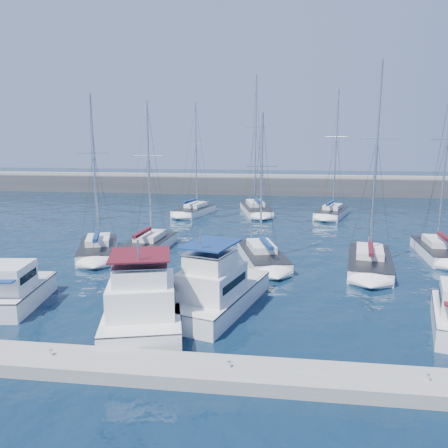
# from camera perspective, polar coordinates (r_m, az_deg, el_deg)

# --- Properties ---
(ground) EXTENTS (220.00, 220.00, 0.00)m
(ground) POSITION_cam_1_polar(r_m,az_deg,el_deg) (29.63, 3.22, -8.74)
(ground) COLOR black
(ground) RESTS_ON ground
(breakwater) EXTENTS (160.00, 6.00, 4.45)m
(breakwater) POSITION_cam_1_polar(r_m,az_deg,el_deg) (80.31, 6.00, 4.74)
(breakwater) COLOR #424244
(breakwater) RESTS_ON ground
(dock) EXTENTS (40.00, 2.20, 0.60)m
(dock) POSITION_cam_1_polar(r_m,az_deg,el_deg) (19.55, 0.69, -18.94)
(dock) COLOR gray
(dock) RESTS_ON ground
(dock_cleat_near_port) EXTENTS (0.16, 0.16, 0.25)m
(dock_cleat_near_port) POSITION_cam_1_polar(r_m,az_deg,el_deg) (21.66, -21.66, -15.33)
(dock_cleat_near_port) COLOR silver
(dock_cleat_near_port) RESTS_ON dock
(dock_cleat_centre) EXTENTS (0.16, 0.16, 0.25)m
(dock_cleat_centre) POSITION_cam_1_polar(r_m,az_deg,el_deg) (19.34, 0.69, -17.86)
(dock_cleat_centre) COLOR silver
(dock_cleat_centre) RESTS_ON dock
(dock_cleat_near_stbd) EXTENTS (0.16, 0.16, 0.25)m
(dock_cleat_near_stbd) POSITION_cam_1_polar(r_m,az_deg,el_deg) (20.16, 25.12, -17.70)
(dock_cleat_near_stbd) COLOR silver
(dock_cleat_near_stbd) RESTS_ON dock
(motor_yacht_port_outer) EXTENTS (3.58, 6.13, 3.20)m
(motor_yacht_port_outer) POSITION_cam_1_polar(r_m,az_deg,el_deg) (29.62, -25.75, -7.96)
(motor_yacht_port_outer) COLOR white
(motor_yacht_port_outer) RESTS_ON ground
(motor_yacht_port_inner) EXTENTS (6.00, 9.06, 4.69)m
(motor_yacht_port_inner) POSITION_cam_1_polar(r_m,az_deg,el_deg) (24.47, -10.52, -10.51)
(motor_yacht_port_inner) COLOR white
(motor_yacht_port_inner) RESTS_ON ground
(motor_yacht_stbd_inner) EXTENTS (5.69, 9.43, 4.69)m
(motor_yacht_stbd_inner) POSITION_cam_1_polar(r_m,az_deg,el_deg) (26.18, -0.88, -8.83)
(motor_yacht_stbd_inner) COLOR white
(motor_yacht_stbd_inner) RESTS_ON ground
(sailboat_mid_a) EXTENTS (5.45, 8.29, 14.06)m
(sailboat_mid_a) POSITION_cam_1_polar(r_m,az_deg,el_deg) (39.74, -16.10, -3.17)
(sailboat_mid_a) COLOR white
(sailboat_mid_a) RESTS_ON ground
(sailboat_mid_b) EXTENTS (3.56, 8.34, 13.57)m
(sailboat_mid_b) POSITION_cam_1_polar(r_m,az_deg,el_deg) (40.29, -9.85, -2.71)
(sailboat_mid_b) COLOR white
(sailboat_mid_b) RESTS_ON ground
(sailboat_mid_c) EXTENTS (4.92, 8.59, 12.41)m
(sailboat_mid_c) POSITION_cam_1_polar(r_m,az_deg,el_deg) (36.14, 5.02, -4.22)
(sailboat_mid_c) COLOR white
(sailboat_mid_c) RESTS_ON ground
(sailboat_mid_d) EXTENTS (4.58, 9.08, 16.14)m
(sailboat_mid_d) POSITION_cam_1_polar(r_m,az_deg,el_deg) (36.18, 18.45, -4.71)
(sailboat_mid_d) COLOR white
(sailboat_mid_d) RESTS_ON ground
(sailboat_mid_e) EXTENTS (3.41, 7.83, 15.98)m
(sailboat_mid_e) POSITION_cam_1_polar(r_m,az_deg,el_deg) (41.98, 26.29, -3.11)
(sailboat_mid_e) COLOR white
(sailboat_mid_e) RESTS_ON ground
(sailboat_back_a) EXTENTS (4.96, 7.99, 14.79)m
(sailboat_back_a) POSITION_cam_1_polar(r_m,az_deg,el_deg) (58.24, -3.89, 1.78)
(sailboat_back_a) COLOR white
(sailboat_back_a) RESTS_ON ground
(sailboat_back_b) EXTENTS (5.16, 10.17, 18.47)m
(sailboat_back_b) POSITION_cam_1_polar(r_m,az_deg,el_deg) (59.47, 4.16, 1.99)
(sailboat_back_b) COLOR white
(sailboat_back_b) RESTS_ON ground
(sailboat_back_c) EXTENTS (5.23, 8.01, 16.37)m
(sailboat_back_c) POSITION_cam_1_polar(r_m,az_deg,el_deg) (58.17, 13.88, 1.48)
(sailboat_back_c) COLOR white
(sailboat_back_c) RESTS_ON ground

